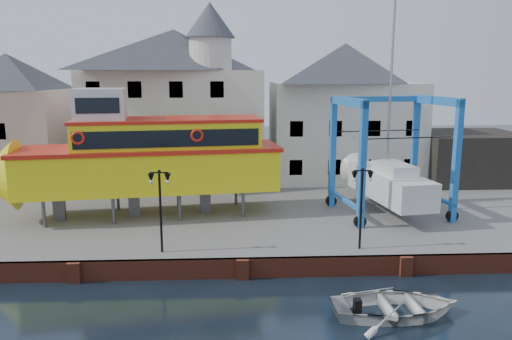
{
  "coord_description": "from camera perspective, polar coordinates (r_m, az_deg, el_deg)",
  "views": [
    {
      "loc": [
        -0.49,
        -22.71,
        9.81
      ],
      "look_at": [
        1.0,
        7.0,
        4.0
      ],
      "focal_mm": 35.0,
      "sensor_mm": 36.0,
      "label": 1
    }
  ],
  "objects": [
    {
      "name": "ground",
      "position": [
        24.74,
        -1.54,
        -12.31
      ],
      "size": [
        140.0,
        140.0,
        0.0
      ],
      "primitive_type": "plane",
      "color": "black",
      "rests_on": "ground"
    },
    {
      "name": "hardstanding",
      "position": [
        34.97,
        -1.97,
        -4.39
      ],
      "size": [
        44.0,
        22.0,
        1.0
      ],
      "primitive_type": "cube",
      "color": "#64625F",
      "rests_on": "ground"
    },
    {
      "name": "quay_wall",
      "position": [
        24.64,
        -1.55,
        -11.15
      ],
      "size": [
        44.0,
        0.47,
        1.0
      ],
      "color": "maroon",
      "rests_on": "ground"
    },
    {
      "name": "building_pink",
      "position": [
        44.46,
        -26.17,
        5.2
      ],
      "size": [
        8.0,
        7.0,
        10.3
      ],
      "color": "tan",
      "rests_on": "hardstanding"
    },
    {
      "name": "building_white_main",
      "position": [
        41.4,
        -9.02,
        7.5
      ],
      "size": [
        14.0,
        8.3,
        14.0
      ],
      "color": "silver",
      "rests_on": "hardstanding"
    },
    {
      "name": "building_white_right",
      "position": [
        42.89,
        9.99,
        6.59
      ],
      "size": [
        12.0,
        8.0,
        11.2
      ],
      "color": "silver",
      "rests_on": "hardstanding"
    },
    {
      "name": "shed_dark",
      "position": [
        44.75,
        23.0,
        1.41
      ],
      "size": [
        8.0,
        7.0,
        4.0
      ],
      "primitive_type": "cube",
      "color": "black",
      "rests_on": "hardstanding"
    },
    {
      "name": "lamp_post_left",
      "position": [
        24.81,
        -10.94,
        -2.28
      ],
      "size": [
        1.12,
        0.32,
        4.2
      ],
      "color": "black",
      "rests_on": "hardstanding"
    },
    {
      "name": "lamp_post_right",
      "position": [
        25.4,
        12.01,
        -2.01
      ],
      "size": [
        1.12,
        0.32,
        4.2
      ],
      "color": "black",
      "rests_on": "hardstanding"
    },
    {
      "name": "tour_boat",
      "position": [
        31.53,
        -13.92,
        1.45
      ],
      "size": [
        18.56,
        6.69,
        7.9
      ],
      "rotation": [
        0.0,
        0.0,
        0.13
      ],
      "color": "#59595E",
      "rests_on": "hardstanding"
    },
    {
      "name": "travel_lift",
      "position": [
        33.15,
        14.39,
        -0.51
      ],
      "size": [
        7.31,
        9.64,
        14.18
      ],
      "rotation": [
        0.0,
        0.0,
        0.15
      ],
      "color": "blue",
      "rests_on": "hardstanding"
    },
    {
      "name": "motorboat_b",
      "position": [
        22.12,
        15.63,
        -15.71
      ],
      "size": [
        5.34,
        3.88,
        1.09
      ],
      "primitive_type": "imported",
      "rotation": [
        0.0,
        0.0,
        1.6
      ],
      "color": "silver",
      "rests_on": "ground"
    }
  ]
}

